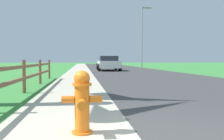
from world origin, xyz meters
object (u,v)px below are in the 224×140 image
(parked_suv_white, at_px, (108,63))
(parked_car_black, at_px, (105,62))
(street_lamp, at_px, (143,32))
(fire_hydrant, at_px, (82,101))

(parked_suv_white, relative_size, parked_car_black, 1.07)
(street_lamp, bearing_deg, parked_car_black, 123.37)
(parked_suv_white, height_order, street_lamp, street_lamp)
(parked_suv_white, relative_size, street_lamp, 0.69)
(parked_car_black, height_order, street_lamp, street_lamp)
(parked_suv_white, bearing_deg, street_lamp, 45.44)
(parked_car_black, bearing_deg, fire_hydrant, -96.07)
(parked_car_black, bearing_deg, street_lamp, -56.63)
(parked_car_black, xyz_separation_m, street_lamp, (3.74, -5.67, 3.41))
(fire_hydrant, height_order, street_lamp, street_lamp)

